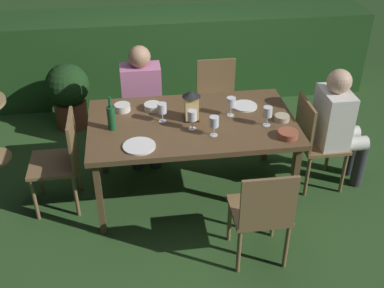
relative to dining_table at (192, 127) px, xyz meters
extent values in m
plane|color=#2D5123|center=(0.00, 0.00, -0.70)|extent=(16.00, 16.00, 0.00)
cube|color=brown|center=(0.00, 0.00, 0.03)|extent=(1.73, 1.01, 0.04)
cube|color=brown|center=(-0.80, -0.43, -0.35)|extent=(0.05, 0.05, 0.71)
cube|color=brown|center=(0.80, -0.43, -0.35)|extent=(0.05, 0.05, 0.71)
cube|color=brown|center=(-0.80, 0.43, -0.35)|extent=(0.05, 0.05, 0.71)
cube|color=brown|center=(0.80, 0.43, -0.35)|extent=(0.05, 0.05, 0.71)
cube|color=brown|center=(1.19, 0.00, -0.27)|extent=(0.40, 0.42, 0.03)
cube|color=brown|center=(1.00, 0.00, -0.04)|extent=(0.03, 0.40, 0.42)
cylinder|color=brown|center=(1.36, 0.18, -0.49)|extent=(0.03, 0.03, 0.42)
cylinder|color=brown|center=(1.36, -0.18, -0.49)|extent=(0.03, 0.03, 0.42)
cylinder|color=brown|center=(1.02, 0.18, -0.49)|extent=(0.03, 0.03, 0.42)
cylinder|color=brown|center=(1.02, -0.18, -0.49)|extent=(0.03, 0.03, 0.42)
cube|color=white|center=(1.25, 0.00, 0.00)|extent=(0.24, 0.38, 0.50)
sphere|color=#D1A889|center=(1.25, 0.00, 0.34)|extent=(0.21, 0.21, 0.21)
cylinder|color=white|center=(1.39, 0.09, -0.24)|extent=(0.36, 0.13, 0.13)
cylinder|color=white|center=(1.39, -0.09, -0.24)|extent=(0.36, 0.13, 0.13)
cylinder|color=#333338|center=(1.55, 0.09, -0.48)|extent=(0.11, 0.11, 0.45)
cylinder|color=#333338|center=(1.55, -0.09, -0.48)|extent=(0.11, 0.11, 0.45)
cube|color=brown|center=(0.39, 0.82, -0.27)|extent=(0.42, 0.40, 0.03)
cube|color=brown|center=(0.39, 1.01, -0.04)|extent=(0.40, 0.03, 0.42)
cylinder|color=brown|center=(0.57, 0.65, -0.49)|extent=(0.03, 0.03, 0.42)
cylinder|color=brown|center=(0.21, 0.65, -0.49)|extent=(0.03, 0.03, 0.42)
cylinder|color=brown|center=(0.57, 0.99, -0.49)|extent=(0.03, 0.03, 0.42)
cylinder|color=brown|center=(0.21, 0.99, -0.49)|extent=(0.03, 0.03, 0.42)
cube|color=brown|center=(-1.19, 0.00, -0.27)|extent=(0.40, 0.42, 0.03)
cube|color=brown|center=(-1.00, 0.00, -0.04)|extent=(0.03, 0.40, 0.42)
cylinder|color=brown|center=(-1.36, -0.18, -0.49)|extent=(0.03, 0.03, 0.42)
cylinder|color=brown|center=(-1.36, 0.18, -0.49)|extent=(0.03, 0.03, 0.42)
cylinder|color=brown|center=(-1.02, -0.18, -0.49)|extent=(0.03, 0.03, 0.42)
cylinder|color=brown|center=(-1.02, 0.18, -0.49)|extent=(0.03, 0.03, 0.42)
cube|color=brown|center=(-0.39, 0.82, -0.27)|extent=(0.42, 0.40, 0.03)
cube|color=brown|center=(-0.39, 1.01, -0.04)|extent=(0.40, 0.03, 0.42)
cylinder|color=brown|center=(-0.21, 0.65, -0.49)|extent=(0.03, 0.03, 0.42)
cylinder|color=brown|center=(-0.57, 0.65, -0.49)|extent=(0.03, 0.03, 0.42)
cylinder|color=brown|center=(-0.21, 0.99, -0.49)|extent=(0.03, 0.03, 0.42)
cylinder|color=brown|center=(-0.57, 0.99, -0.49)|extent=(0.03, 0.03, 0.42)
cube|color=#C675A3|center=(-0.39, 0.76, 0.00)|extent=(0.38, 0.24, 0.50)
sphere|color=tan|center=(-0.39, 0.76, 0.34)|extent=(0.21, 0.21, 0.21)
cylinder|color=#C675A3|center=(-0.30, 0.62, -0.24)|extent=(0.13, 0.36, 0.13)
cylinder|color=#C675A3|center=(-0.48, 0.62, -0.24)|extent=(0.13, 0.36, 0.13)
cylinder|color=#333338|center=(-0.30, 0.46, -0.48)|extent=(0.11, 0.11, 0.45)
cylinder|color=#333338|center=(-0.48, 0.46, -0.48)|extent=(0.11, 0.11, 0.45)
cube|color=brown|center=(0.39, -0.82, -0.27)|extent=(0.42, 0.40, 0.03)
cube|color=brown|center=(0.39, -1.01, -0.04)|extent=(0.40, 0.02, 0.42)
cylinder|color=brown|center=(0.21, -0.65, -0.49)|extent=(0.03, 0.03, 0.42)
cylinder|color=brown|center=(0.57, -0.65, -0.49)|extent=(0.03, 0.03, 0.42)
cylinder|color=brown|center=(0.21, -0.99, -0.49)|extent=(0.03, 0.03, 0.42)
cylinder|color=brown|center=(0.57, -0.99, -0.49)|extent=(0.03, 0.03, 0.42)
cube|color=black|center=(0.00, 0.04, 0.06)|extent=(0.12, 0.12, 0.01)
cube|color=#F9D17A|center=(0.00, 0.04, 0.17)|extent=(0.11, 0.11, 0.20)
cone|color=black|center=(0.00, 0.04, 0.29)|extent=(0.15, 0.15, 0.05)
cylinder|color=#195128|center=(-0.66, -0.03, 0.15)|extent=(0.07, 0.07, 0.20)
cylinder|color=#195128|center=(-0.66, -0.03, 0.30)|extent=(0.03, 0.03, 0.09)
cylinder|color=silver|center=(0.34, 0.06, 0.06)|extent=(0.06, 0.06, 0.00)
cylinder|color=silver|center=(0.34, 0.06, 0.10)|extent=(0.01, 0.01, 0.08)
cylinder|color=silver|center=(0.34, 0.06, 0.18)|extent=(0.08, 0.08, 0.08)
cylinder|color=maroon|center=(0.34, 0.06, 0.16)|extent=(0.07, 0.07, 0.03)
cylinder|color=silver|center=(-0.01, -0.12, 0.06)|extent=(0.06, 0.06, 0.00)
cylinder|color=silver|center=(-0.01, -0.12, 0.10)|extent=(0.01, 0.01, 0.08)
cylinder|color=silver|center=(-0.01, -0.12, 0.18)|extent=(0.08, 0.08, 0.08)
cylinder|color=maroon|center=(-0.01, -0.12, 0.16)|extent=(0.07, 0.07, 0.03)
cylinder|color=silver|center=(0.60, -0.15, 0.06)|extent=(0.06, 0.06, 0.00)
cylinder|color=silver|center=(0.60, -0.15, 0.10)|extent=(0.01, 0.01, 0.08)
cylinder|color=silver|center=(0.60, -0.15, 0.18)|extent=(0.08, 0.08, 0.08)
cylinder|color=maroon|center=(0.60, -0.15, 0.16)|extent=(0.07, 0.07, 0.03)
cylinder|color=silver|center=(0.14, -0.24, 0.06)|extent=(0.06, 0.06, 0.00)
cylinder|color=silver|center=(0.14, -0.24, 0.10)|extent=(0.01, 0.01, 0.08)
cylinder|color=silver|center=(0.14, -0.24, 0.18)|extent=(0.08, 0.08, 0.08)
cylinder|color=maroon|center=(0.14, -0.24, 0.16)|extent=(0.07, 0.07, 0.03)
cylinder|color=silver|center=(-0.25, 0.03, 0.06)|extent=(0.06, 0.06, 0.00)
cylinder|color=silver|center=(-0.25, 0.03, 0.10)|extent=(0.01, 0.01, 0.08)
cylinder|color=silver|center=(-0.25, 0.03, 0.18)|extent=(0.08, 0.08, 0.08)
cylinder|color=maroon|center=(-0.25, 0.03, 0.16)|extent=(0.07, 0.07, 0.03)
cylinder|color=white|center=(0.50, 0.19, 0.06)|extent=(0.22, 0.22, 0.01)
cylinder|color=white|center=(-0.46, -0.33, 0.06)|extent=(0.25, 0.25, 0.01)
cylinder|color=silver|center=(-0.57, 0.27, 0.08)|extent=(0.14, 0.14, 0.06)
cylinder|color=#424C1E|center=(-0.57, 0.27, 0.10)|extent=(0.12, 0.12, 0.02)
cylinder|color=#9E5138|center=(0.72, -0.35, 0.08)|extent=(0.16, 0.16, 0.05)
cylinder|color=tan|center=(0.72, -0.35, 0.09)|extent=(0.14, 0.14, 0.02)
cylinder|color=#BCAD8E|center=(0.75, -0.09, 0.08)|extent=(0.13, 0.13, 0.05)
cylinder|color=#477533|center=(0.75, -0.09, 0.09)|extent=(0.11, 0.11, 0.01)
cylinder|color=silver|center=(-0.31, 0.25, 0.08)|extent=(0.15, 0.15, 0.05)
cylinder|color=beige|center=(-0.31, 0.25, 0.09)|extent=(0.13, 0.13, 0.02)
cube|color=#234C1E|center=(0.00, 2.12, -0.20)|extent=(4.82, 0.75, 1.01)
cylinder|color=brown|center=(-1.17, 1.39, -0.55)|extent=(0.36, 0.36, 0.30)
sphere|color=#193816|center=(-1.17, 1.39, -0.20)|extent=(0.47, 0.47, 0.47)
camera|label=1|loc=(-0.47, -3.43, 2.07)|focal=44.60mm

